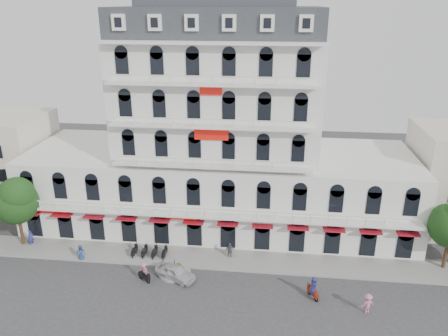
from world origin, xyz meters
TOP-DOWN VIEW (x-y plane):
  - ground at (0.00, 0.00)m, footprint 120.00×120.00m
  - sidewalk at (0.00, 9.00)m, footprint 53.00×4.00m
  - main_building at (0.00, 18.00)m, footprint 45.00×15.00m
  - traffic_island at (-3.00, 6.00)m, footprint 3.20×3.20m
  - parked_scooter_row at (-6.35, 8.80)m, footprint 4.40×1.80m
  - tree_west_inner at (-20.95, 9.48)m, footprint 4.76×4.76m
  - parked_car at (-2.75, 5.23)m, footprint 4.55×3.30m
  - rider_east at (10.42, 3.71)m, footprint 1.04×1.54m
  - rider_center at (-5.68, 4.49)m, footprint 1.45×1.16m
  - pedestrian_left at (-13.29, 7.31)m, footprint 1.03×0.87m
  - pedestrian_mid at (2.21, 9.50)m, footprint 1.10×0.59m
  - pedestrian_right at (14.97, 2.17)m, footprint 1.40×1.10m
  - pedestrian_far at (-20.00, 9.50)m, footprint 0.67×0.80m

SIDE VIEW (x-z plane):
  - ground at x=0.00m, z-range 0.00..0.00m
  - parked_scooter_row at x=-6.35m, z-range -0.55..0.55m
  - sidewalk at x=0.00m, z-range 0.00..0.16m
  - traffic_island at x=-3.00m, z-range -0.54..1.06m
  - parked_car at x=-2.75m, z-range 0.00..1.44m
  - pedestrian_left at x=-13.29m, z-range 0.00..1.78m
  - pedestrian_mid at x=2.21m, z-range 0.00..1.79m
  - pedestrian_far at x=-20.00m, z-range 0.00..1.88m
  - pedestrian_right at x=14.97m, z-range 0.00..1.90m
  - rider_center at x=-5.68m, z-range 0.04..2.08m
  - rider_east at x=10.42m, z-range 0.01..2.25m
  - tree_west_inner at x=-20.95m, z-range 1.56..9.81m
  - main_building at x=0.00m, z-range -2.94..22.86m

